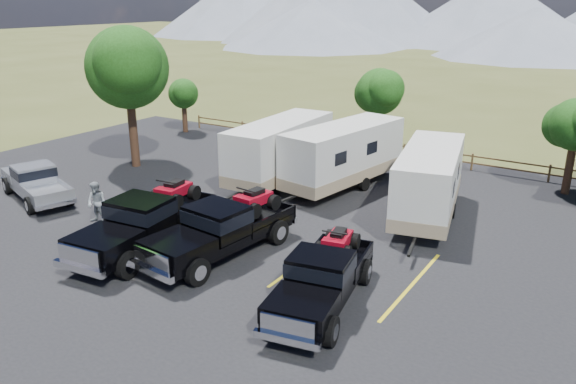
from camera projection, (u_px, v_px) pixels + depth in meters
The scene contains 18 objects.
ground at pixel (198, 288), 18.76m from camera, with size 320.00×320.00×0.00m, color #434A1F.
asphalt_lot at pixel (251, 255), 21.14m from camera, with size 44.00×34.00×0.04m, color black.
stall_lines at pixel (266, 245), 21.93m from camera, with size 12.12×5.50×0.01m.
tree_big_nw at pixel (127, 68), 30.48m from camera, with size 5.54×5.18×7.84m.
tree_ne_a at pixel (576, 125), 26.62m from camera, with size 3.11×2.92×4.76m.
tree_north at pixel (379, 92), 33.68m from camera, with size 3.46×3.24×5.25m.
tree_nw_small at pixel (183, 94), 39.53m from camera, with size 2.59×2.43×3.85m.
rail_fence at pixel (437, 155), 32.29m from camera, with size 36.12×0.12×1.00m.
mountain_range at pixel (542, 5), 104.49m from camera, with size 209.00×71.00×20.00m.
rig_left at pixel (146, 220), 21.43m from camera, with size 3.00×7.05×2.29m.
rig_center at pixel (223, 228), 20.84m from camera, with size 2.87×6.84×2.22m.
rig_right at pixel (323, 276), 17.43m from camera, with size 2.98×6.22×1.99m.
trailer_left at pixel (280, 151), 28.95m from camera, with size 2.68×9.21×3.20m.
trailer_center at pixel (344, 156), 28.07m from camera, with size 3.54×9.23×3.19m.
trailer_right at pixel (429, 182), 24.20m from camera, with size 3.76×8.87×3.07m.
pickup_silver at pixel (36, 182), 26.58m from camera, with size 5.92×3.43×1.69m.
person_a at pixel (136, 210), 23.19m from camera, with size 0.60×0.40×1.65m, color #B8B8B8.
person_b at pixel (97, 203), 23.82m from camera, with size 0.88×0.69×1.81m, color gray.
Camera 1 is at (11.51, -12.43, 9.19)m, focal length 35.00 mm.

